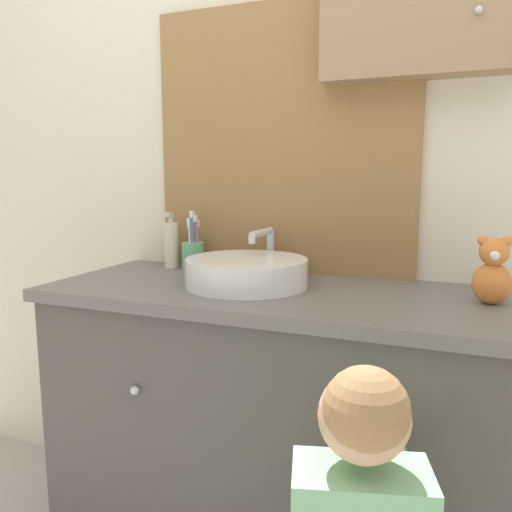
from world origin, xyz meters
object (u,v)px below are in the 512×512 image
(sink_basin, at_px, (248,271))
(soap_dispenser, at_px, (171,244))
(teddy_bear, at_px, (493,272))
(toothbrush_holder, at_px, (193,254))

(sink_basin, xyz_separation_m, soap_dispenser, (-0.37, 0.18, 0.04))
(sink_basin, height_order, soap_dispenser, soap_dispenser)
(teddy_bear, bearing_deg, toothbrush_holder, 170.53)
(soap_dispenser, height_order, teddy_bear, soap_dispenser)
(toothbrush_holder, height_order, soap_dispenser, toothbrush_holder)
(soap_dispenser, distance_m, teddy_bear, 1.03)
(toothbrush_holder, bearing_deg, teddy_bear, -9.47)
(sink_basin, bearing_deg, soap_dispenser, 153.39)
(sink_basin, xyz_separation_m, teddy_bear, (0.65, 0.03, 0.04))
(toothbrush_holder, bearing_deg, soap_dispenser, 177.59)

